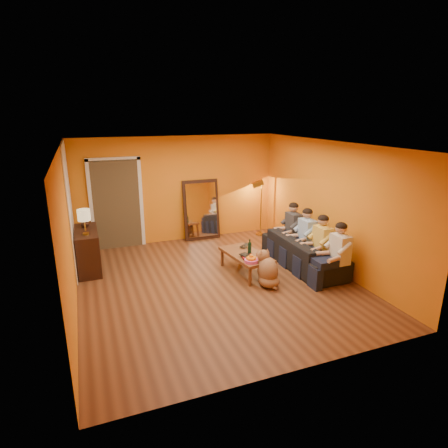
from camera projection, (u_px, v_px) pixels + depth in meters
name	position (u px, v px, depth m)	size (l,w,h in m)	color
room_shell	(209.00, 213.00, 7.12)	(5.00, 5.50, 2.60)	brown
white_accent	(70.00, 208.00, 7.50)	(0.02, 1.90, 2.58)	white
doorway_recess	(116.00, 204.00, 8.88)	(1.06, 0.30, 2.10)	#3F2D19
door_jamb_left	(91.00, 207.00, 8.58)	(0.08, 0.06, 2.20)	white
door_jamb_right	(141.00, 203.00, 8.97)	(0.08, 0.06, 2.20)	white
door_header	(113.00, 159.00, 8.46)	(1.22, 0.06, 0.08)	white
mirror_frame	(201.00, 210.00, 9.49)	(0.92, 0.06, 1.52)	black
mirror_glass	(202.00, 210.00, 9.45)	(0.78, 0.02, 1.36)	white
sideboard	(88.00, 250.00, 7.66)	(0.44, 1.18, 0.85)	black
table_lamp	(85.00, 222.00, 7.20)	(0.24, 0.24, 0.51)	beige
sofa	(303.00, 252.00, 7.88)	(0.85, 2.18, 0.64)	black
coffee_table	(246.00, 263.00, 7.55)	(0.62, 1.22, 0.42)	brown
floor_lamp	(261.00, 208.00, 9.78)	(0.30, 0.24, 1.44)	gold
dog	(268.00, 268.00, 6.96)	(0.38, 0.59, 0.70)	#936442
person_far_left	(340.00, 254.00, 6.95)	(0.70, 0.44, 1.22)	beige
person_mid_left	(322.00, 245.00, 7.44)	(0.70, 0.44, 1.22)	gold
person_mid_right	(307.00, 236.00, 7.93)	(0.70, 0.44, 1.22)	#94B7E5
person_far_right	(293.00, 229.00, 8.42)	(0.70, 0.44, 1.22)	#35353A
fruit_bowl	(251.00, 258.00, 7.03)	(0.26, 0.26, 0.16)	#E24FA5
wine_bottle	(250.00, 247.00, 7.42)	(0.07, 0.07, 0.31)	black
tumbler	(249.00, 249.00, 7.63)	(0.10, 0.10, 0.10)	#B27F3F
laptop	(247.00, 246.00, 7.86)	(0.32, 0.21, 0.03)	black
book_lower	(242.00, 258.00, 7.25)	(0.16, 0.22, 0.02)	black
book_mid	(242.00, 257.00, 7.26)	(0.18, 0.24, 0.02)	#A51219
book_upper	(242.00, 256.00, 7.23)	(0.17, 0.22, 0.02)	black
vase	(85.00, 223.00, 7.74)	(0.17, 0.17, 0.18)	black
flowers	(84.00, 212.00, 7.67)	(0.17, 0.17, 0.39)	#A51219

